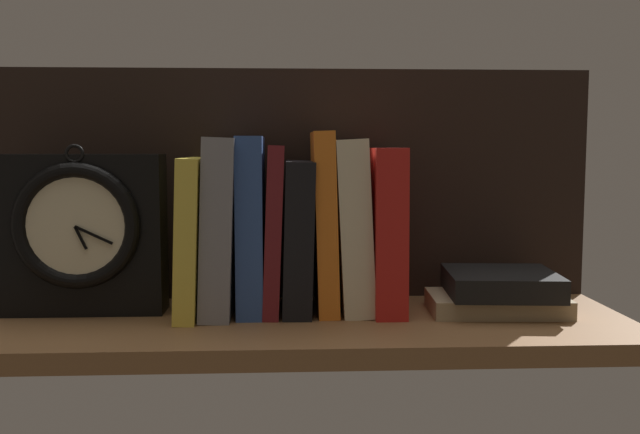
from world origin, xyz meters
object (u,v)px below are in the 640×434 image
(book_orange_pandolfini, at_px, (325,222))
(book_cream_twain, at_px, (352,226))
(book_gray_chess, at_px, (221,226))
(book_black_skeptic, at_px, (298,236))
(framed_clock, at_px, (82,232))
(book_blue_modern, at_px, (251,225))
(book_maroon_dawkins, at_px, (274,229))
(book_red_requiem, at_px, (385,229))
(book_yellow_seinlanguage, at_px, (193,236))
(book_stack_side, at_px, (499,292))

(book_orange_pandolfini, distance_m, book_cream_twain, 0.04)
(book_gray_chess, bearing_deg, book_black_skeptic, 0.00)
(book_black_skeptic, height_order, framed_clock, framed_clock)
(book_blue_modern, xyz_separation_m, book_maroon_dawkins, (0.03, 0.00, -0.01))
(book_blue_modern, distance_m, book_red_requiem, 0.18)
(book_cream_twain, height_order, framed_clock, book_cream_twain)
(book_yellow_seinlanguage, xyz_separation_m, book_stack_side, (0.40, -0.02, -0.07))
(book_stack_side, bearing_deg, book_red_requiem, 171.09)
(book_black_skeptic, bearing_deg, book_gray_chess, 180.00)
(book_red_requiem, bearing_deg, book_maroon_dawkins, 180.00)
(book_blue_modern, relative_size, book_orange_pandolfini, 0.97)
(book_cream_twain, bearing_deg, book_stack_side, -6.92)
(book_yellow_seinlanguage, height_order, book_blue_modern, book_blue_modern)
(book_maroon_dawkins, height_order, book_black_skeptic, book_maroon_dawkins)
(book_yellow_seinlanguage, relative_size, book_cream_twain, 0.90)
(book_maroon_dawkins, relative_size, book_black_skeptic, 1.10)
(book_blue_modern, distance_m, book_black_skeptic, 0.06)
(book_blue_modern, xyz_separation_m, framed_clock, (-0.22, -0.00, -0.01))
(book_black_skeptic, distance_m, book_stack_side, 0.27)
(book_gray_chess, bearing_deg, book_red_requiem, 0.00)
(framed_clock, bearing_deg, book_cream_twain, 0.42)
(framed_clock, xyz_separation_m, book_stack_side, (0.54, -0.02, -0.08))
(book_yellow_seinlanguage, distance_m, book_gray_chess, 0.04)
(book_yellow_seinlanguage, relative_size, book_blue_modern, 0.88)
(book_orange_pandolfini, height_order, book_cream_twain, book_orange_pandolfini)
(book_black_skeptic, xyz_separation_m, framed_clock, (-0.28, -0.00, 0.01))
(book_yellow_seinlanguage, relative_size, framed_clock, 0.92)
(framed_clock, bearing_deg, book_maroon_dawkins, 0.60)
(book_yellow_seinlanguage, relative_size, book_red_requiem, 0.94)
(book_orange_pandolfini, distance_m, book_stack_side, 0.25)
(book_yellow_seinlanguage, height_order, book_red_requiem, book_red_requiem)
(book_red_requiem, relative_size, book_stack_side, 1.19)
(book_gray_chess, relative_size, book_black_skeptic, 1.15)
(book_orange_pandolfini, height_order, book_red_requiem, book_orange_pandolfini)
(book_gray_chess, distance_m, book_orange_pandolfini, 0.14)
(book_yellow_seinlanguage, distance_m, book_stack_side, 0.41)
(book_gray_chess, distance_m, framed_clock, 0.18)
(book_yellow_seinlanguage, height_order, framed_clock, framed_clock)
(book_black_skeptic, relative_size, book_cream_twain, 0.88)
(book_maroon_dawkins, bearing_deg, book_yellow_seinlanguage, 180.00)
(book_gray_chess, xyz_separation_m, book_orange_pandolfini, (0.14, 0.00, 0.00))
(book_gray_chess, distance_m, book_blue_modern, 0.04)
(framed_clock, bearing_deg, book_stack_side, -2.19)
(book_cream_twain, bearing_deg, book_black_skeptic, 180.00)
(book_gray_chess, bearing_deg, book_blue_modern, 0.00)
(book_black_skeptic, height_order, book_stack_side, book_black_skeptic)
(book_maroon_dawkins, bearing_deg, book_blue_modern, 180.00)
(book_gray_chess, relative_size, book_red_requiem, 1.06)
(book_gray_chess, bearing_deg, book_cream_twain, 0.00)
(book_maroon_dawkins, relative_size, book_red_requiem, 1.01)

